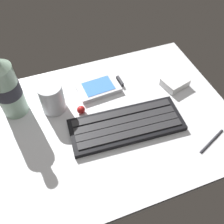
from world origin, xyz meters
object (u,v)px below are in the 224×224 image
at_px(handheld_device, 100,87).
at_px(trackball_mouse, 81,110).
at_px(keyboard, 126,125).
at_px(water_bottle, 6,87).
at_px(juice_cup, 52,99).
at_px(charger_block, 175,82).
at_px(stylus_pen, 212,141).

xyz_separation_m(handheld_device, trackball_mouse, (-0.08, -0.07, 0.00)).
distance_m(keyboard, water_bottle, 0.31).
height_order(juice_cup, water_bottle, water_bottle).
bearing_deg(handheld_device, trackball_mouse, -139.64).
bearing_deg(water_bottle, trackball_mouse, -22.92).
relative_size(handheld_device, juice_cup, 1.55).
relative_size(juice_cup, trackball_mouse, 3.86).
distance_m(water_bottle, charger_block, 0.46).
relative_size(trackball_mouse, stylus_pen, 0.23).
bearing_deg(stylus_pen, water_bottle, 125.83).
bearing_deg(keyboard, juice_cup, 142.04).
bearing_deg(trackball_mouse, juice_cup, 148.51).
relative_size(keyboard, trackball_mouse, 13.48).
bearing_deg(water_bottle, handheld_device, -0.94).
relative_size(charger_block, trackball_mouse, 3.18).
xyz_separation_m(handheld_device, stylus_pen, (0.20, -0.27, -0.00)).
distance_m(juice_cup, stylus_pen, 0.42).
xyz_separation_m(charger_block, stylus_pen, (-0.01, -0.20, -0.01)).
xyz_separation_m(keyboard, juice_cup, (-0.16, 0.13, 0.03)).
height_order(water_bottle, trackball_mouse, water_bottle).
distance_m(handheld_device, stylus_pen, 0.33).
height_order(trackball_mouse, stylus_pen, trackball_mouse).
height_order(handheld_device, stylus_pen, handheld_device).
bearing_deg(stylus_pen, trackball_mouse, 121.43).
bearing_deg(water_bottle, keyboard, -30.83).
height_order(water_bottle, charger_block, water_bottle).
relative_size(keyboard, stylus_pen, 3.12).
bearing_deg(trackball_mouse, stylus_pen, -35.83).
relative_size(juice_cup, charger_block, 1.21).
xyz_separation_m(keyboard, trackball_mouse, (-0.10, 0.09, 0.00)).
bearing_deg(handheld_device, water_bottle, 179.06).
bearing_deg(water_bottle, charger_block, -8.25).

